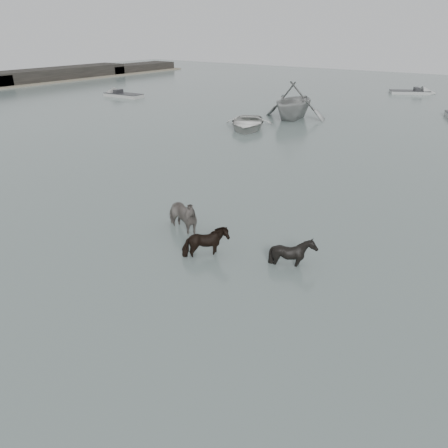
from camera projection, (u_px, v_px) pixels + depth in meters
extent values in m
plane|color=#556662|center=(218.00, 248.00, 15.43)|extent=(140.00, 140.00, 0.00)
imported|color=black|center=(180.00, 211.00, 16.39)|extent=(2.14, 1.34, 1.68)
imported|color=black|center=(206.00, 240.00, 14.60)|extent=(1.41, 1.55, 1.31)
imported|color=black|center=(293.00, 246.00, 14.11)|extent=(1.50, 1.41, 1.36)
imported|color=beige|center=(247.00, 121.00, 33.27)|extent=(5.68, 6.35, 1.08)
imported|color=gray|center=(294.00, 99.00, 36.38)|extent=(5.91, 6.66, 3.22)
cube|color=black|center=(50.00, 74.00, 62.17)|extent=(4.50, 24.00, 1.50)
cube|color=black|center=(137.00, 67.00, 74.88)|extent=(4.50, 14.00, 1.10)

